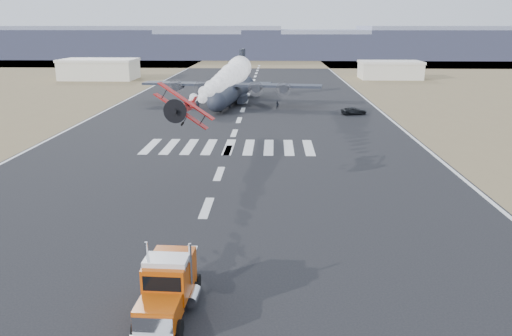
# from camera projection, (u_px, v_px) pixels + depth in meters

# --- Properties ---
(scrub_far) EXTENTS (500.00, 80.00, 0.00)m
(scrub_far) POSITION_uv_depth(u_px,v_px,m) (261.00, 61.00, 248.12)
(scrub_far) COLOR olive
(scrub_far) RESTS_ON ground
(runway_markings) EXTENTS (60.00, 260.00, 0.01)m
(runway_markings) POSITION_uv_depth(u_px,v_px,m) (234.00, 133.00, 84.90)
(runway_markings) COLOR silver
(runway_markings) RESTS_ON ground
(ridge_seg_b) EXTENTS (150.00, 50.00, 15.00)m
(ridge_seg_b) POSITION_uv_depth(u_px,v_px,m) (31.00, 43.00, 279.31)
(ridge_seg_b) COLOR slate
(ridge_seg_b) RESTS_ON ground
(ridge_seg_c) EXTENTS (150.00, 50.00, 17.00)m
(ridge_seg_c) POSITION_uv_depth(u_px,v_px,m) (145.00, 42.00, 276.80)
(ridge_seg_c) COLOR slate
(ridge_seg_c) RESTS_ON ground
(ridge_seg_d) EXTENTS (150.00, 50.00, 13.00)m
(ridge_seg_d) POSITION_uv_depth(u_px,v_px,m) (262.00, 46.00, 275.13)
(ridge_seg_d) COLOR slate
(ridge_seg_d) RESTS_ON ground
(ridge_seg_e) EXTENTS (150.00, 50.00, 15.00)m
(ridge_seg_e) POSITION_uv_depth(u_px,v_px,m) (381.00, 44.00, 272.62)
(ridge_seg_e) COLOR slate
(ridge_seg_e) RESTS_ON ground
(ridge_seg_f) EXTENTS (150.00, 50.00, 17.00)m
(ridge_seg_f) POSITION_uv_depth(u_px,v_px,m) (502.00, 42.00, 270.11)
(ridge_seg_f) COLOR slate
(ridge_seg_f) RESTS_ON ground
(hangar_left) EXTENTS (24.50, 14.50, 6.70)m
(hangar_left) POSITION_uv_depth(u_px,v_px,m) (99.00, 69.00, 167.35)
(hangar_left) COLOR beige
(hangar_left) RESTS_ON ground
(hangar_right) EXTENTS (20.50, 12.50, 5.90)m
(hangar_right) POSITION_uv_depth(u_px,v_px,m) (390.00, 70.00, 168.90)
(hangar_right) COLOR beige
(hangar_right) RESTS_ON ground
(semi_truck) EXTENTS (3.19, 8.68, 3.87)m
(semi_truck) POSITION_uv_depth(u_px,v_px,m) (168.00, 285.00, 31.62)
(semi_truck) COLOR black
(semi_truck) RESTS_ON ground
(aerobatic_biplane) EXTENTS (5.75, 6.01, 4.92)m
(aerobatic_biplane) POSITION_uv_depth(u_px,v_px,m) (183.00, 108.00, 51.18)
(aerobatic_biplane) COLOR #B30B14
(smoke_trail) EXTENTS (5.34, 41.13, 4.20)m
(smoke_trail) POSITION_uv_depth(u_px,v_px,m) (233.00, 74.00, 82.93)
(smoke_trail) COLOR white
(transport_aircraft) EXTENTS (41.38, 33.95, 11.94)m
(transport_aircraft) POSITION_uv_depth(u_px,v_px,m) (233.00, 90.00, 115.68)
(transport_aircraft) COLOR black
(transport_aircraft) RESTS_ON ground
(support_vehicle) EXTENTS (5.58, 3.51, 1.44)m
(support_vehicle) POSITION_uv_depth(u_px,v_px,m) (354.00, 111.00, 102.40)
(support_vehicle) COLOR black
(support_vehicle) RESTS_ON ground
(crew_a) EXTENTS (0.78, 0.69, 1.87)m
(crew_a) POSITION_uv_depth(u_px,v_px,m) (230.00, 105.00, 108.63)
(crew_a) COLOR black
(crew_a) RESTS_ON ground
(crew_b) EXTENTS (0.95, 0.79, 1.68)m
(crew_b) POSITION_uv_depth(u_px,v_px,m) (277.00, 105.00, 108.99)
(crew_b) COLOR black
(crew_b) RESTS_ON ground
(crew_c) EXTENTS (1.11, 0.60, 1.64)m
(crew_c) POSITION_uv_depth(u_px,v_px,m) (227.00, 103.00, 111.49)
(crew_c) COLOR black
(crew_c) RESTS_ON ground
(crew_d) EXTENTS (0.81, 1.15, 1.77)m
(crew_d) POSITION_uv_depth(u_px,v_px,m) (197.00, 104.00, 109.71)
(crew_d) COLOR black
(crew_d) RESTS_ON ground
(crew_e) EXTENTS (0.85, 0.91, 1.60)m
(crew_e) POSITION_uv_depth(u_px,v_px,m) (198.00, 106.00, 107.59)
(crew_e) COLOR black
(crew_e) RESTS_ON ground
(crew_f) EXTENTS (1.53, 1.45, 1.72)m
(crew_f) POSITION_uv_depth(u_px,v_px,m) (177.00, 105.00, 108.69)
(crew_f) COLOR black
(crew_f) RESTS_ON ground
(crew_g) EXTENTS (0.53, 0.64, 1.75)m
(crew_g) POSITION_uv_depth(u_px,v_px,m) (211.00, 106.00, 107.41)
(crew_g) COLOR black
(crew_g) RESTS_ON ground
(crew_h) EXTENTS (0.97, 0.94, 1.72)m
(crew_h) POSITION_uv_depth(u_px,v_px,m) (213.00, 104.00, 109.77)
(crew_h) COLOR black
(crew_h) RESTS_ON ground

